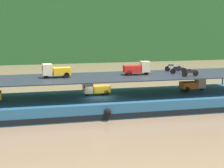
{
  "coord_description": "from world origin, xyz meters",
  "views": [
    {
      "loc": [
        -6.67,
        -33.64,
        8.72
      ],
      "look_at": [
        1.34,
        0.0,
        2.7
      ],
      "focal_mm": 55.55,
      "sensor_mm": 36.0,
      "label": 1
    }
  ],
  "objects_px": {
    "mini_truck_upper_mid": "(56,71)",
    "motorcycle_upper_stbd": "(173,67)",
    "mini_truck_lower_aft": "(96,89)",
    "motorcycle_upper_port": "(190,72)",
    "motorcycle_upper_centre": "(178,70)",
    "mini_truck_upper_fore": "(137,68)",
    "mini_truck_lower_mid": "(193,84)",
    "cargo_barge": "(99,103)"
  },
  "relations": [
    {
      "from": "mini_truck_lower_aft",
      "to": "mini_truck_lower_mid",
      "type": "distance_m",
      "value": 10.82
    },
    {
      "from": "mini_truck_upper_mid",
      "to": "motorcycle_upper_port",
      "type": "relative_size",
      "value": 1.47
    },
    {
      "from": "mini_truck_upper_fore",
      "to": "mini_truck_lower_mid",
      "type": "bearing_deg",
      "value": 1.35
    },
    {
      "from": "mini_truck_upper_fore",
      "to": "cargo_barge",
      "type": "bearing_deg",
      "value": -174.07
    },
    {
      "from": "cargo_barge",
      "to": "motorcycle_upper_centre",
      "type": "distance_m",
      "value": 9.14
    },
    {
      "from": "mini_truck_lower_mid",
      "to": "motorcycle_upper_port",
      "type": "distance_m",
      "value": 3.57
    },
    {
      "from": "mini_truck_upper_fore",
      "to": "motorcycle_upper_port",
      "type": "bearing_deg",
      "value": -27.2
    },
    {
      "from": "mini_truck_upper_mid",
      "to": "motorcycle_upper_port",
      "type": "height_order",
      "value": "mini_truck_upper_mid"
    },
    {
      "from": "cargo_barge",
      "to": "mini_truck_lower_mid",
      "type": "relative_size",
      "value": 12.12
    },
    {
      "from": "mini_truck_lower_mid",
      "to": "motorcycle_upper_centre",
      "type": "bearing_deg",
      "value": -164.55
    },
    {
      "from": "cargo_barge",
      "to": "mini_truck_lower_aft",
      "type": "distance_m",
      "value": 1.58
    },
    {
      "from": "mini_truck_lower_aft",
      "to": "cargo_barge",
      "type": "bearing_deg",
      "value": -70.46
    },
    {
      "from": "motorcycle_upper_port",
      "to": "motorcycle_upper_centre",
      "type": "relative_size",
      "value": 1.0
    },
    {
      "from": "cargo_barge",
      "to": "mini_truck_lower_aft",
      "type": "relative_size",
      "value": 11.98
    },
    {
      "from": "mini_truck_lower_mid",
      "to": "mini_truck_upper_fore",
      "type": "height_order",
      "value": "mini_truck_upper_fore"
    },
    {
      "from": "mini_truck_lower_mid",
      "to": "motorcycle_upper_port",
      "type": "bearing_deg",
      "value": -123.01
    },
    {
      "from": "mini_truck_lower_aft",
      "to": "motorcycle_upper_port",
      "type": "bearing_deg",
      "value": -16.13
    },
    {
      "from": "mini_truck_upper_mid",
      "to": "motorcycle_upper_stbd",
      "type": "xyz_separation_m",
      "value": [
        13.05,
        1.67,
        -0.26
      ]
    },
    {
      "from": "mini_truck_lower_mid",
      "to": "motorcycle_upper_stbd",
      "type": "bearing_deg",
      "value": 140.25
    },
    {
      "from": "mini_truck_lower_aft",
      "to": "mini_truck_upper_fore",
      "type": "height_order",
      "value": "mini_truck_upper_fore"
    },
    {
      "from": "mini_truck_upper_mid",
      "to": "motorcycle_upper_centre",
      "type": "xyz_separation_m",
      "value": [
        12.8,
        -0.38,
        -0.26
      ]
    },
    {
      "from": "cargo_barge",
      "to": "mini_truck_upper_fore",
      "type": "relative_size",
      "value": 12.0
    },
    {
      "from": "cargo_barge",
      "to": "motorcycle_upper_stbd",
      "type": "height_order",
      "value": "motorcycle_upper_stbd"
    },
    {
      "from": "cargo_barge",
      "to": "motorcycle_upper_centre",
      "type": "height_order",
      "value": "motorcycle_upper_centre"
    },
    {
      "from": "motorcycle_upper_centre",
      "to": "motorcycle_upper_stbd",
      "type": "relative_size",
      "value": 1.0
    },
    {
      "from": "motorcycle_upper_stbd",
      "to": "cargo_barge",
      "type": "bearing_deg",
      "value": -166.82
    },
    {
      "from": "cargo_barge",
      "to": "mini_truck_upper_mid",
      "type": "height_order",
      "value": "mini_truck_upper_mid"
    },
    {
      "from": "mini_truck_upper_mid",
      "to": "mini_truck_upper_fore",
      "type": "height_order",
      "value": "same"
    },
    {
      "from": "mini_truck_upper_mid",
      "to": "motorcycle_upper_port",
      "type": "xyz_separation_m",
      "value": [
        13.14,
        -2.42,
        -0.26
      ]
    },
    {
      "from": "cargo_barge",
      "to": "motorcycle_upper_stbd",
      "type": "relative_size",
      "value": 17.6
    },
    {
      "from": "mini_truck_lower_mid",
      "to": "motorcycle_upper_port",
      "type": "height_order",
      "value": "motorcycle_upper_port"
    },
    {
      "from": "mini_truck_lower_mid",
      "to": "mini_truck_upper_mid",
      "type": "relative_size",
      "value": 0.99
    },
    {
      "from": "cargo_barge",
      "to": "motorcycle_upper_stbd",
      "type": "distance_m",
      "value": 9.6
    },
    {
      "from": "mini_truck_upper_fore",
      "to": "motorcycle_upper_centre",
      "type": "bearing_deg",
      "value": -5.27
    },
    {
      "from": "mini_truck_lower_aft",
      "to": "motorcycle_upper_stbd",
      "type": "height_order",
      "value": "motorcycle_upper_stbd"
    },
    {
      "from": "mini_truck_lower_mid",
      "to": "mini_truck_upper_fore",
      "type": "relative_size",
      "value": 0.99
    },
    {
      "from": "motorcycle_upper_port",
      "to": "mini_truck_upper_mid",
      "type": "bearing_deg",
      "value": 169.55
    },
    {
      "from": "mini_truck_upper_fore",
      "to": "motorcycle_upper_centre",
      "type": "xyz_separation_m",
      "value": [
        4.44,
        -0.41,
        -0.26
      ]
    },
    {
      "from": "motorcycle_upper_centre",
      "to": "mini_truck_lower_aft",
      "type": "bearing_deg",
      "value": 176.15
    },
    {
      "from": "mini_truck_upper_mid",
      "to": "motorcycle_upper_port",
      "type": "distance_m",
      "value": 13.36
    },
    {
      "from": "cargo_barge",
      "to": "mini_truck_lower_mid",
      "type": "bearing_deg",
      "value": 3.14
    },
    {
      "from": "mini_truck_lower_mid",
      "to": "motorcycle_upper_stbd",
      "type": "relative_size",
      "value": 1.45
    }
  ]
}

